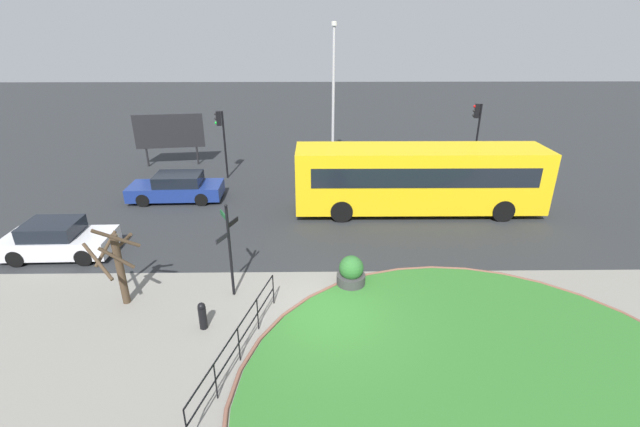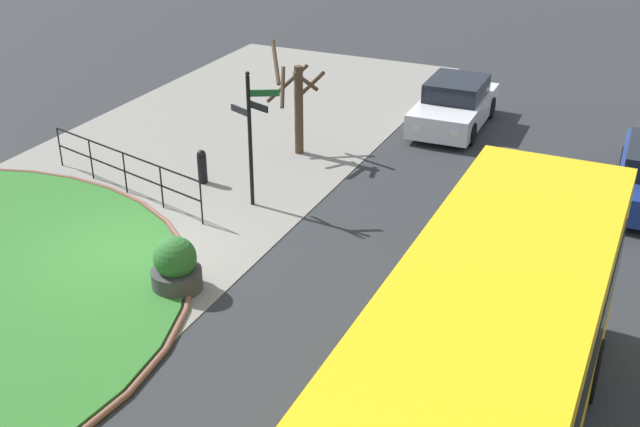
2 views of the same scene
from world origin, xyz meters
TOP-DOWN VIEW (x-y plane):
  - ground at (0.00, 0.00)m, footprint 120.00×120.00m
  - sidewalk_paving at (0.00, -1.72)m, footprint 32.00×8.55m
  - grass_island at (3.80, -3.52)m, footprint 12.31×12.31m
  - grass_kerb_ring at (3.80, -3.52)m, footprint 12.62×12.62m
  - signpost_directional at (-3.10, 1.21)m, footprint 0.56×1.22m
  - bollard_foreground at (-3.66, -0.53)m, footprint 0.23×0.23m
  - railing_grass_edge at (-2.40, -1.88)m, footprint 1.38×5.13m
  - bus_yellow at (4.41, 8.08)m, footprint 11.35×2.61m
  - car_near_lane at (-10.16, 3.97)m, footprint 3.99×1.89m
  - car_far_lane at (-7.34, 9.73)m, footprint 4.62×1.97m
  - traffic_light_near at (-5.60, 13.18)m, footprint 0.49×0.30m
  - traffic_light_far at (8.85, 13.74)m, footprint 0.49×0.31m
  - lamppost_tall at (0.67, 14.21)m, footprint 0.32×0.32m
  - billboard_left at (-9.33, 15.70)m, footprint 4.12×0.69m
  - planter_near_signpost at (0.80, 1.67)m, footprint 0.97×0.97m
  - street_tree_bare at (-6.43, 0.71)m, footprint 1.76×1.57m

SIDE VIEW (x-z plane):
  - ground at x=0.00m, z-range 0.00..0.00m
  - sidewalk_paving at x=0.00m, z-range 0.00..0.02m
  - grass_island at x=3.80m, z-range 0.00..0.10m
  - grass_kerb_ring at x=3.80m, z-range 0.00..0.11m
  - bollard_foreground at x=-3.66m, z-range 0.01..0.89m
  - planter_near_signpost at x=0.80m, z-range -0.06..1.05m
  - car_far_lane at x=-7.34m, z-range -0.04..1.33m
  - car_near_lane at x=-10.16m, z-range -0.04..1.34m
  - railing_grass_edge at x=-2.40m, z-range 0.16..1.22m
  - street_tree_bare at x=-6.43m, z-range -0.01..2.97m
  - bus_yellow at x=4.41m, z-range 0.12..3.20m
  - signpost_directional at x=-3.10m, z-range 0.25..3.46m
  - billboard_left at x=-9.33m, z-range 0.52..3.72m
  - traffic_light_near at x=-5.60m, z-range 0.89..4.72m
  - traffic_light_far at x=8.85m, z-range 0.94..5.04m
  - lamppost_tall at x=0.67m, z-range 0.29..8.63m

